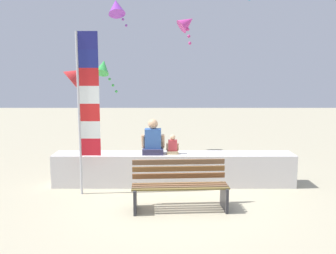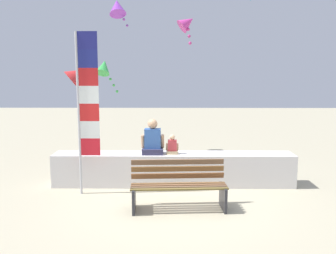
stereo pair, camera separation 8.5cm
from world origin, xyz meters
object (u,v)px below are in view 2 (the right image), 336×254
Objects in this scene: park_bench at (178,186)px; person_child at (172,146)px; kite_purple at (117,7)px; kite_red at (79,75)px; person_adult at (153,140)px; flag_banner at (85,102)px; kite_magenta at (187,23)px; kite_green at (104,67)px.

park_bench is 1.48m from person_child.
person_child is at bearing 94.65° from park_bench.
kite_red is at bearing -120.13° from kite_purple.
person_adult is 0.46m from person_child.
flag_banner is 3.94× the size of kite_magenta.
person_adult reaches higher than park_bench.
kite_red is (-2.66, 3.44, 2.04)m from park_bench.
kite_purple reaches higher than park_bench.
kite_magenta is at bearing 76.56° from person_child.
kite_magenta reaches higher than flag_banner.
person_child is 2.14m from flag_banner.
flag_banner reaches higher than kite_red.
person_adult is 0.75× the size of kite_green.
park_bench is at bearing -63.20° from kite_green.
kite_red reaches higher than person_adult.
kite_magenta reaches higher than kite_red.
person_adult is 0.93× the size of kite_magenta.
kite_magenta is at bearing 45.66° from flag_banner.
kite_purple is at bearing 109.60° from person_adult.
park_bench is 2.29× the size of person_adult.
kite_red is at bearing 141.42° from person_child.
kite_red is (-0.86, -1.48, -2.08)m from kite_purple.
person_child is 3.91m from kite_green.
kite_magenta is at bearing -26.80° from kite_green.
flag_banner is at bearing -73.45° from kite_red.
kite_red is at bearing 171.69° from kite_magenta.
kite_red reaches higher than person_child.
kite_purple is at bearing 115.66° from person_child.
kite_green reaches higher than park_bench.
kite_green is at bearing 125.60° from person_child.
flag_banner is (-1.77, -0.60, 1.04)m from person_child.
kite_green is at bearing -115.24° from kite_purple.
person_child is at bearing -103.44° from kite_magenta.
kite_green reaches higher than kite_red.
kite_purple reaches higher than kite_green.
kite_purple is (-1.69, 3.52, 3.64)m from person_child.
person_adult is 3.64m from kite_green.
person_adult is at bearing -117.07° from kite_magenta.
kite_green is 0.98m from kite_red.
park_bench is at bearing -69.86° from kite_purple.
kite_purple is at bearing 137.34° from kite_magenta.
kite_purple is (0.08, 4.11, 2.60)m from flag_banner.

